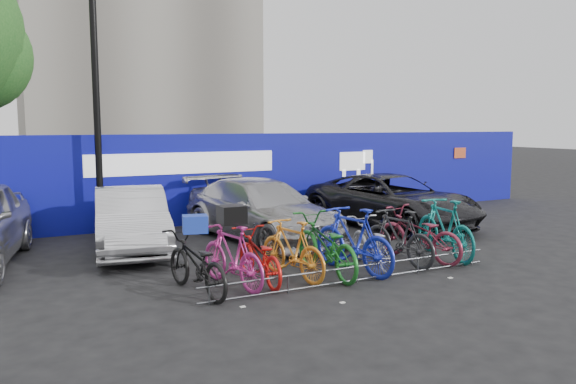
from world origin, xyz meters
TOP-DOWN VIEW (x-y plane):
  - ground at (0.00, 0.00)m, footprint 100.00×100.00m
  - hoarding at (0.01, 6.00)m, footprint 22.00×0.18m
  - lamppost at (-3.20, 5.40)m, footprint 0.25×0.50m
  - bike_rack at (-0.00, -0.60)m, footprint 5.60×0.03m
  - car_1 at (-2.87, 3.60)m, footprint 1.97×4.17m
  - car_2 at (0.08, 3.45)m, footprint 2.80×5.02m
  - car_3 at (3.78, 3.40)m, footprint 3.15×5.23m
  - bike_0 at (-2.60, 0.02)m, footprint 0.95×1.95m
  - bike_1 at (-1.96, 0.11)m, footprint 0.84×1.82m
  - bike_2 at (-1.47, 0.15)m, footprint 0.62×1.72m
  - bike_3 at (-0.87, 0.10)m, footprint 0.80×1.80m
  - bike_4 at (-0.25, 0.03)m, footprint 0.77×2.08m
  - bike_5 at (0.30, -0.02)m, footprint 0.91×2.06m
  - bike_6 at (0.82, 0.13)m, footprint 0.90×1.82m
  - bike_7 at (1.40, 0.09)m, footprint 0.74×1.82m
  - bike_8 at (1.94, 0.16)m, footprint 1.10×2.08m
  - bike_9 at (2.53, 0.08)m, footprint 0.90×2.07m
  - cargo_crate at (-2.60, 0.02)m, footprint 0.43×0.37m
  - cargo_topcase at (-1.96, 0.11)m, footprint 0.40×0.36m

SIDE VIEW (x-z plane):
  - ground at x=0.00m, z-range 0.00..0.00m
  - bike_rack at x=0.00m, z-range 0.01..0.31m
  - bike_2 at x=-1.47m, z-range 0.00..0.90m
  - bike_6 at x=0.82m, z-range 0.00..0.92m
  - bike_0 at x=-2.60m, z-range 0.00..0.98m
  - bike_8 at x=1.94m, z-range 0.00..1.04m
  - bike_3 at x=-0.87m, z-range 0.00..1.04m
  - bike_1 at x=-1.96m, z-range 0.00..1.05m
  - bike_7 at x=1.40m, z-range 0.00..1.07m
  - bike_4 at x=-0.25m, z-range 0.00..1.08m
  - bike_5 at x=0.30m, z-range 0.00..1.20m
  - bike_9 at x=2.53m, z-range 0.00..1.20m
  - car_1 at x=-2.87m, z-range 0.00..1.32m
  - car_3 at x=3.78m, z-range 0.00..1.36m
  - car_2 at x=0.08m, z-range 0.00..1.38m
  - cargo_crate at x=-2.60m, z-range 0.98..1.25m
  - cargo_topcase at x=-1.96m, z-range 1.05..1.35m
  - hoarding at x=0.01m, z-range 0.00..2.40m
  - lamppost at x=-3.20m, z-range 0.22..6.33m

